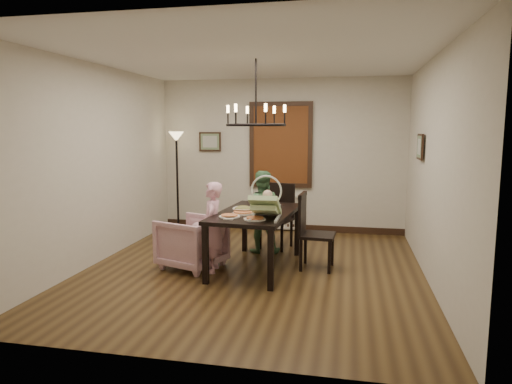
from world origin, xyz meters
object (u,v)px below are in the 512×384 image
(elderly_woman, at_px, (212,235))
(drinking_glass, at_px, (253,206))
(floor_lamp, at_px, (177,182))
(seated_man, at_px, (261,219))
(chair_right, at_px, (317,231))
(chair_far, at_px, (276,216))
(armchair, at_px, (192,242))
(baby_bouncer, at_px, (265,204))
(dining_table, at_px, (256,218))

(elderly_woman, distance_m, drinking_glass, 0.68)
(floor_lamp, bearing_deg, seated_man, -33.68)
(chair_right, bearing_deg, chair_far, 40.63)
(drinking_glass, bearing_deg, armchair, -168.17)
(armchair, xyz_separation_m, baby_bouncer, (1.09, -0.31, 0.62))
(dining_table, relative_size, elderly_woman, 1.76)
(armchair, relative_size, seated_man, 0.74)
(baby_bouncer, xyz_separation_m, floor_lamp, (-2.14, 2.50, -0.08))
(drinking_glass, distance_m, floor_lamp, 2.75)
(chair_right, relative_size, floor_lamp, 0.58)
(dining_table, bearing_deg, seated_man, 101.11)
(chair_right, distance_m, drinking_glass, 0.93)
(dining_table, xyz_separation_m, baby_bouncer, (0.21, -0.45, 0.27))
(chair_far, xyz_separation_m, drinking_glass, (-0.14, -1.08, 0.34))
(chair_far, relative_size, baby_bouncer, 1.82)
(chair_right, height_order, elderly_woman, chair_right)
(chair_right, bearing_deg, seated_man, 57.24)
(dining_table, height_order, floor_lamp, floor_lamp)
(dining_table, bearing_deg, chair_right, 15.43)
(armchair, height_order, seated_man, seated_man)
(elderly_woman, xyz_separation_m, baby_bouncer, (0.76, -0.19, 0.48))
(chair_right, relative_size, seated_man, 1.00)
(armchair, xyz_separation_m, seated_man, (0.78, 0.97, 0.17))
(baby_bouncer, bearing_deg, chair_far, 92.16)
(dining_table, bearing_deg, armchair, -166.12)
(drinking_glass, relative_size, floor_lamp, 0.07)
(dining_table, height_order, seated_man, seated_man)
(dining_table, xyz_separation_m, drinking_glass, (-0.04, 0.03, 0.15))
(baby_bouncer, height_order, drinking_glass, baby_bouncer)
(chair_far, xyz_separation_m, armchair, (-0.97, -1.25, -0.17))
(chair_far, height_order, seated_man, seated_man)
(seated_man, relative_size, drinking_glass, 7.99)
(chair_far, distance_m, chair_right, 1.20)
(elderly_woman, bearing_deg, drinking_glass, 112.85)
(dining_table, height_order, baby_bouncer, baby_bouncer)
(dining_table, relative_size, chair_right, 1.68)
(dining_table, relative_size, drinking_glass, 13.39)
(chair_far, bearing_deg, seated_man, -107.96)
(seated_man, xyz_separation_m, floor_lamp, (-1.83, 1.22, 0.37))
(chair_far, height_order, armchair, chair_far)
(seated_man, height_order, floor_lamp, floor_lamp)
(armchair, xyz_separation_m, floor_lamp, (-1.05, 2.19, 0.55))
(baby_bouncer, bearing_deg, seated_man, 101.39)
(seated_man, height_order, drinking_glass, seated_man)
(chair_right, relative_size, elderly_woman, 1.05)
(chair_right, distance_m, elderly_woman, 1.42)
(floor_lamp, bearing_deg, armchair, -64.36)
(chair_right, distance_m, armchair, 1.73)
(armchair, height_order, elderly_woman, elderly_woman)
(dining_table, distance_m, armchair, 0.95)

